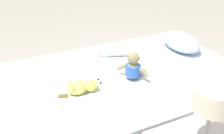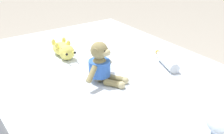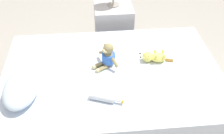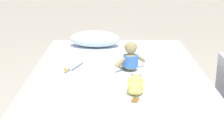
{
  "view_description": "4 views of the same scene",
  "coord_description": "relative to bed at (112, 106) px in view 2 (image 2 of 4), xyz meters",
  "views": [
    {
      "loc": [
        1.8,
        -1.01,
        1.56
      ],
      "look_at": [
        -0.05,
        -0.09,
        0.5
      ],
      "focal_mm": 44.96,
      "sensor_mm": 36.0,
      "label": 1
    },
    {
      "loc": [
        0.86,
        1.26,
        1.21
      ],
      "look_at": [
        0.0,
        0.0,
        0.49
      ],
      "focal_mm": 46.35,
      "sensor_mm": 36.0,
      "label": 2
    },
    {
      "loc": [
        -1.79,
        0.17,
        2.03
      ],
      "look_at": [
        0.0,
        0.0,
        0.49
      ],
      "focal_mm": 42.01,
      "sensor_mm": 36.0,
      "label": 3
    },
    {
      "loc": [
        -0.05,
        -2.57,
        1.33
      ],
      "look_at": [
        -0.04,
        -0.16,
        0.53
      ],
      "focal_mm": 55.56,
      "sensor_mm": 36.0,
      "label": 4
    }
  ],
  "objects": [
    {
      "name": "plush_monkey",
      "position": [
        0.09,
        0.03,
        0.32
      ],
      "size": [
        0.26,
        0.25,
        0.24
      ],
      "color": "#8E8456",
      "rests_on": "bed"
    },
    {
      "name": "plush_yellow_creature",
      "position": [
        0.11,
        -0.41,
        0.27
      ],
      "size": [
        0.12,
        0.33,
        0.1
      ],
      "color": "#EAE066",
      "rests_on": "bed"
    },
    {
      "name": "bed",
      "position": [
        0.0,
        0.0,
        0.0
      ],
      "size": [
        1.38,
        2.06,
        0.44
      ],
      "color": "#B2B2B7",
      "rests_on": "ground_plane"
    },
    {
      "name": "glass_bottle",
      "position": [
        -0.35,
        0.1,
        0.25
      ],
      "size": [
        0.14,
        0.28,
        0.06
      ],
      "color": "silver",
      "rests_on": "bed"
    },
    {
      "name": "ground_plane",
      "position": [
        0.0,
        0.0,
        -0.22
      ],
      "size": [
        16.0,
        16.0,
        0.0
      ],
      "primitive_type": "plane",
      "color": "#9E998E"
    }
  ]
}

